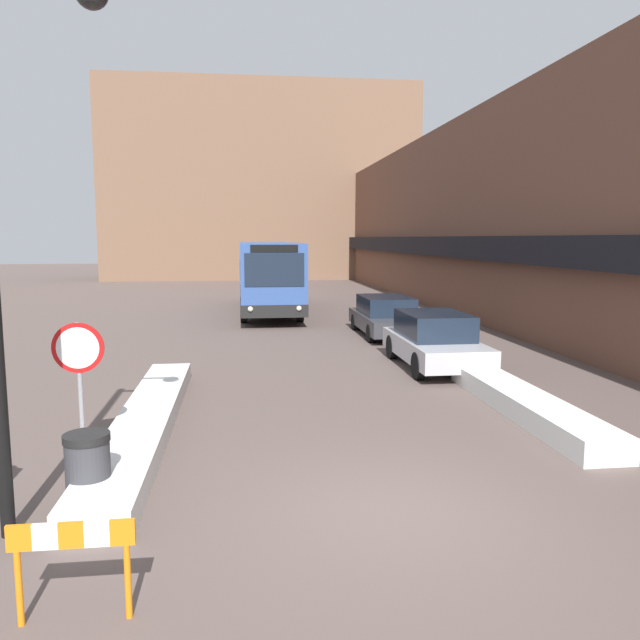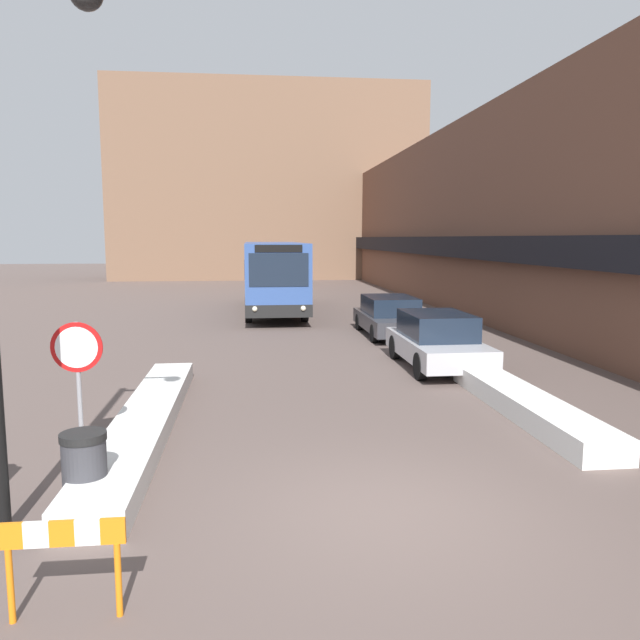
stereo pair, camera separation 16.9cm
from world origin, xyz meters
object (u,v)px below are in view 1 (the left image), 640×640
object	(u,v)px
parked_car_middle	(386,316)
stop_sign	(79,363)
parked_car_front	(434,340)
trash_bin	(88,469)
street_lamp	(13,193)
city_bus	(268,275)
construction_barricade	(72,551)

from	to	relation	value
parked_car_middle	stop_sign	bearing A→B (deg)	-122.25
parked_car_front	trash_bin	size ratio (longest dim) A/B	4.55
parked_car_front	street_lamp	distance (m)	11.85
parked_car_front	street_lamp	size ratio (longest dim) A/B	0.69
street_lamp	stop_sign	bearing A→B (deg)	89.74
parked_car_middle	street_lamp	xyz separation A→B (m)	(-7.52, -14.18, 3.22)
city_bus	street_lamp	xyz separation A→B (m)	(-3.68, -21.66, 2.17)
parked_car_middle	construction_barricade	size ratio (longest dim) A/B	4.19
city_bus	parked_car_middle	size ratio (longest dim) A/B	2.47
city_bus	parked_car_middle	world-z (taller)	city_bus
parked_car_front	parked_car_middle	size ratio (longest dim) A/B	0.94
city_bus	parked_car_front	size ratio (longest dim) A/B	2.64
construction_barricade	parked_car_front	bearing A→B (deg)	57.55
parked_car_front	city_bus	bearing A→B (deg)	106.36
city_bus	trash_bin	bearing A→B (deg)	-98.80
city_bus	parked_car_middle	distance (m)	8.47
parked_car_front	parked_car_middle	distance (m)	5.59
parked_car_front	construction_barricade	bearing A→B (deg)	-122.45
city_bus	stop_sign	xyz separation A→B (m)	(-3.67, -19.38, -0.17)
city_bus	stop_sign	size ratio (longest dim) A/B	5.22
construction_barricade	parked_car_middle	bearing A→B (deg)	67.54
parked_car_middle	trash_bin	world-z (taller)	parked_car_middle
parked_car_front	parked_car_middle	world-z (taller)	parked_car_front
stop_sign	street_lamp	size ratio (longest dim) A/B	0.35
parked_car_front	stop_sign	bearing A→B (deg)	-139.96
trash_bin	construction_barricade	world-z (taller)	trash_bin
trash_bin	parked_car_middle	bearing A→B (deg)	62.22
stop_sign	construction_barricade	xyz separation A→B (m)	(0.90, -4.08, -0.91)
construction_barricade	trash_bin	bearing A→B (deg)	100.35
trash_bin	street_lamp	bearing A→B (deg)	-120.47
street_lamp	trash_bin	bearing A→B (deg)	59.53
parked_car_middle	city_bus	bearing A→B (deg)	117.16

